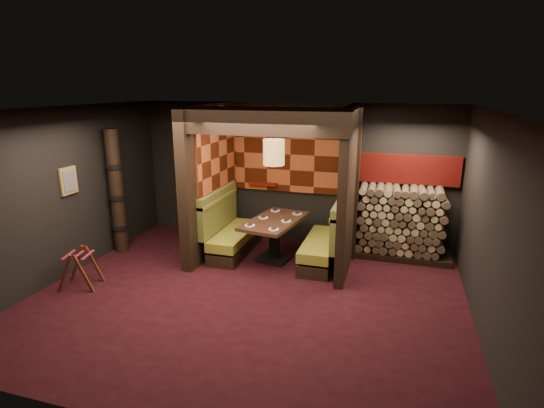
% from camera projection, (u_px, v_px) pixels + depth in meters
% --- Properties ---
extents(floor, '(6.50, 5.50, 0.02)m').
position_uv_depth(floor, '(248.00, 297.00, 6.58)').
color(floor, black).
rests_on(floor, ground).
extents(ceiling, '(6.50, 5.50, 0.02)m').
position_uv_depth(ceiling, '(245.00, 108.00, 5.81)').
color(ceiling, black).
rests_on(ceiling, ground).
extents(wall_back, '(6.50, 0.02, 2.85)m').
position_uv_depth(wall_back, '(292.00, 173.00, 8.74)').
color(wall_back, black).
rests_on(wall_back, ground).
extents(wall_front, '(6.50, 0.02, 2.85)m').
position_uv_depth(wall_front, '(137.00, 294.00, 3.65)').
color(wall_front, black).
rests_on(wall_front, ground).
extents(wall_left, '(0.02, 5.50, 2.85)m').
position_uv_depth(wall_left, '(64.00, 193.00, 7.09)').
color(wall_left, black).
rests_on(wall_left, ground).
extents(wall_right, '(0.02, 5.50, 2.85)m').
position_uv_depth(wall_right, '(492.00, 229.00, 5.30)').
color(wall_right, black).
rests_on(wall_right, ground).
extents(partition_left, '(0.20, 2.20, 2.85)m').
position_uv_depth(partition_left, '(210.00, 180.00, 8.09)').
color(partition_left, black).
rests_on(partition_left, floor).
extents(partition_right, '(0.15, 2.10, 2.85)m').
position_uv_depth(partition_right, '(350.00, 189.00, 7.41)').
color(partition_right, black).
rests_on(partition_right, floor).
extents(header_beam, '(2.85, 0.18, 0.44)m').
position_uv_depth(header_beam, '(259.00, 121.00, 6.53)').
color(header_beam, black).
rests_on(header_beam, partition_left).
extents(tapa_back_panel, '(2.40, 0.06, 1.55)m').
position_uv_depth(tapa_back_panel, '(291.00, 154.00, 8.60)').
color(tapa_back_panel, '#A64A22').
rests_on(tapa_back_panel, wall_back).
extents(tapa_side_panel, '(0.04, 1.85, 1.45)m').
position_uv_depth(tapa_side_panel, '(218.00, 157.00, 8.11)').
color(tapa_side_panel, '#A64A22').
rests_on(tapa_side_panel, partition_left).
extents(lacquer_shelf, '(0.60, 0.12, 0.07)m').
position_uv_depth(lacquer_shelf, '(263.00, 184.00, 8.87)').
color(lacquer_shelf, '#601009').
rests_on(lacquer_shelf, wall_back).
extents(booth_bench_left, '(0.68, 1.60, 1.14)m').
position_uv_depth(booth_bench_left, '(230.00, 233.00, 8.26)').
color(booth_bench_left, black).
rests_on(booth_bench_left, floor).
extents(booth_bench_right, '(0.68, 1.60, 1.14)m').
position_uv_depth(booth_bench_right, '(326.00, 243.00, 7.74)').
color(booth_bench_right, black).
rests_on(booth_bench_right, floor).
extents(dining_table, '(1.05, 1.61, 0.79)m').
position_uv_depth(dining_table, '(275.00, 232.00, 7.85)').
color(dining_table, black).
rests_on(dining_table, floor).
extents(place_settings, '(0.81, 1.27, 0.03)m').
position_uv_depth(place_settings, '(275.00, 219.00, 7.79)').
color(place_settings, white).
rests_on(place_settings, dining_table).
extents(pendant_lamp, '(0.38, 0.38, 1.04)m').
position_uv_depth(pendant_lamp, '(274.00, 152.00, 7.41)').
color(pendant_lamp, '#AC7B43').
rests_on(pendant_lamp, ceiling).
extents(framed_picture, '(0.05, 0.36, 0.46)m').
position_uv_depth(framed_picture, '(69.00, 181.00, 7.12)').
color(framed_picture, olive).
rests_on(framed_picture, wall_left).
extents(luggage_rack, '(0.70, 0.57, 0.67)m').
position_uv_depth(luggage_rack, '(80.00, 267.00, 6.85)').
color(luggage_rack, '#471F12').
rests_on(luggage_rack, floor).
extents(totem_column, '(0.31, 0.31, 2.40)m').
position_uv_depth(totem_column, '(117.00, 193.00, 8.12)').
color(totem_column, black).
rests_on(totem_column, floor).
extents(firewood_stack, '(1.73, 0.70, 1.36)m').
position_uv_depth(firewood_stack, '(405.00, 223.00, 7.93)').
color(firewood_stack, black).
rests_on(firewood_stack, floor).
extents(mosaic_header, '(1.83, 0.10, 0.56)m').
position_uv_depth(mosaic_header, '(409.00, 169.00, 7.98)').
color(mosaic_header, maroon).
rests_on(mosaic_header, wall_back).
extents(bay_front_post, '(0.08, 0.08, 2.85)m').
position_uv_depth(bay_front_post, '(356.00, 186.00, 7.62)').
color(bay_front_post, black).
rests_on(bay_front_post, floor).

